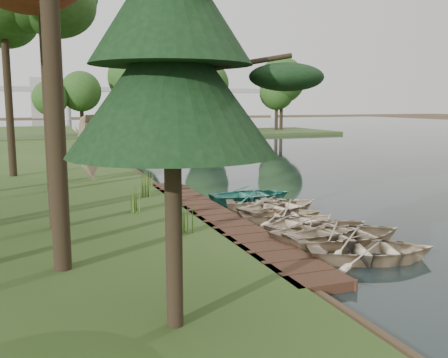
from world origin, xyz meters
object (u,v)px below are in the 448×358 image
object	(u,v)px
rowboat_1	(347,233)
rowboat_2	(325,228)
stored_rowboat	(91,174)
boardwalk	(215,218)
pine_tree	(171,40)
rowboat_0	(371,247)

from	to	relation	value
rowboat_1	rowboat_2	distance (m)	0.87
rowboat_1	stored_rowboat	world-z (taller)	stored_rowboat
boardwalk	stored_rowboat	xyz separation A→B (m)	(-3.54, 10.26, 0.52)
rowboat_1	stored_rowboat	distance (m)	16.23
pine_tree	boardwalk	bearing A→B (deg)	65.97
boardwalk	rowboat_0	size ratio (longest dim) A/B	4.37
boardwalk	pine_tree	size ratio (longest dim) A/B	1.91
stored_rowboat	rowboat_0	bearing A→B (deg)	-123.40
rowboat_0	rowboat_1	bearing A→B (deg)	11.14
boardwalk	rowboat_1	world-z (taller)	rowboat_1
stored_rowboat	rowboat_2	bearing A→B (deg)	-120.71
rowboat_2	pine_tree	bearing A→B (deg)	116.38
rowboat_0	rowboat_1	xyz separation A→B (m)	(0.19, 1.47, 0.03)
boardwalk	rowboat_0	bearing A→B (deg)	-67.60
boardwalk	stored_rowboat	distance (m)	10.87
rowboat_2	pine_tree	distance (m)	9.59
boardwalk	stored_rowboat	size ratio (longest dim) A/B	4.46
boardwalk	rowboat_2	world-z (taller)	rowboat_2
rowboat_0	boardwalk	bearing A→B (deg)	40.89
rowboat_0	pine_tree	world-z (taller)	pine_tree
rowboat_1	rowboat_2	bearing A→B (deg)	18.70
rowboat_0	rowboat_1	size ratio (longest dim) A/B	0.92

